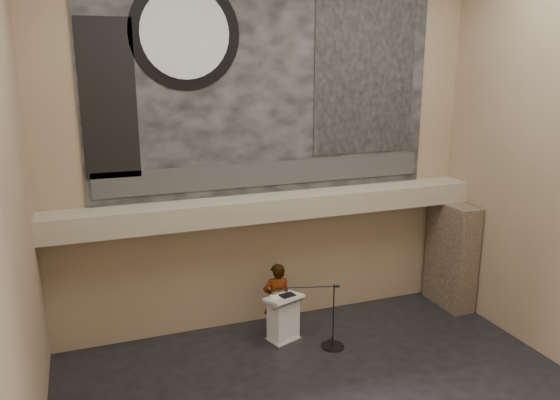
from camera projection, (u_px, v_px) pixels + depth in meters
name	position (u px, v px, depth m)	size (l,w,h in m)	color
wall_back	(268.00, 147.00, 12.41)	(10.00, 0.02, 8.50)	#8D7559
wall_front	(543.00, 271.00, 5.14)	(10.00, 0.02, 8.50)	#8D7559
wall_left	(5.00, 213.00, 7.11)	(0.02, 8.00, 8.50)	#8D7559
soffit	(274.00, 207.00, 12.37)	(10.00, 0.80, 0.50)	gray
sprinkler_left	(206.00, 226.00, 11.86)	(0.04, 0.04, 0.06)	#B2893D
sprinkler_right	(349.00, 211.00, 13.03)	(0.04, 0.04, 0.06)	#B2893D
banner	(268.00, 82.00, 12.02)	(8.00, 0.05, 5.00)	black
banner_text_strip	(269.00, 174.00, 12.50)	(7.76, 0.02, 0.55)	#2D2D2D
banner_clock_rim	(185.00, 33.00, 11.13)	(2.30, 2.30, 0.02)	black
banner_clock_face	(185.00, 33.00, 11.12)	(1.84, 1.84, 0.02)	silver
banner_building_print	(365.00, 76.00, 12.76)	(2.60, 0.02, 3.60)	black
banner_brick_print	(108.00, 100.00, 10.92)	(1.10, 0.02, 3.20)	black
stone_pier	(451.00, 255.00, 13.92)	(0.60, 1.40, 2.70)	#44372A
lectern	(283.00, 319.00, 12.21)	(0.93, 0.78, 1.14)	silver
binder	(288.00, 296.00, 12.07)	(0.32, 0.26, 0.04)	black
papers	(276.00, 297.00, 12.02)	(0.20, 0.28, 0.01)	white
speaker_person	(277.00, 300.00, 12.43)	(0.64, 0.42, 1.75)	beige
mic_stand	(331.00, 337.00, 12.06)	(1.49, 0.61, 1.48)	black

